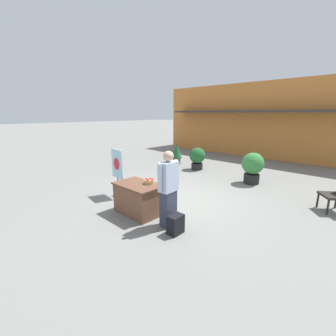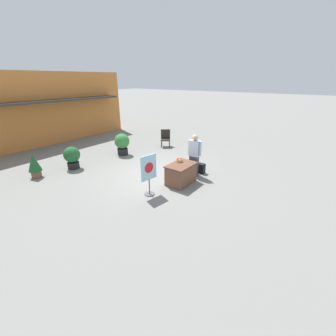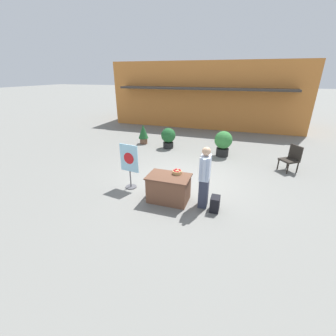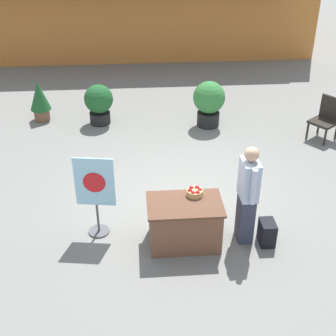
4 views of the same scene
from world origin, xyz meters
name	(u,v)px [view 1 (image 1 of 4)]	position (x,y,z in m)	size (l,w,h in m)	color
ground_plane	(176,201)	(0.00, 0.00, 0.00)	(120.00, 120.00, 0.00)	slate
storefront_building	(272,120)	(-1.02, 10.47, 2.10)	(12.67, 5.60, 4.20)	#C67533
display_table	(139,198)	(-0.16, -1.29, 0.39)	(1.21, 0.80, 0.78)	brown
apple_basket	(149,181)	(0.02, -1.07, 0.85)	(0.27, 0.27, 0.13)	tan
person_visitor	(168,189)	(0.85, -1.26, 0.89)	(0.27, 0.61, 1.73)	#33384C
backpack	(176,224)	(1.20, -1.41, 0.21)	(0.24, 0.34, 0.42)	black
poster_board	(117,170)	(-1.60, -0.91, 0.82)	(0.66, 0.36, 1.46)	#4C4C51
potted_plant_far_left	(177,153)	(-3.27, 3.80, 0.57)	(0.52, 0.52, 1.03)	brown
potted_plant_near_left	(253,166)	(0.91, 3.16, 0.64)	(0.78, 0.78, 1.14)	black
potted_plant_near_right	(197,157)	(-1.78, 3.50, 0.56)	(0.71, 0.71, 1.01)	black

